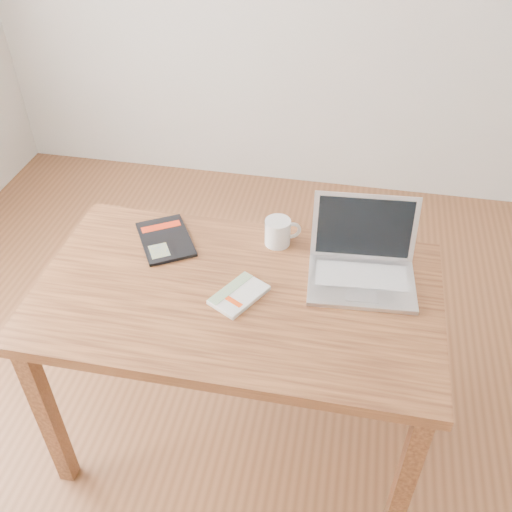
% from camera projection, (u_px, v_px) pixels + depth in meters
% --- Properties ---
extents(room, '(4.04, 4.04, 2.70)m').
position_uv_depth(room, '(255.00, 136.00, 1.29)').
color(room, brown).
rests_on(room, ground).
extents(desk, '(1.27, 0.73, 0.75)m').
position_uv_depth(desk, '(237.00, 311.00, 1.84)').
color(desk, brown).
rests_on(desk, ground).
extents(white_guidebook, '(0.18, 0.21, 0.02)m').
position_uv_depth(white_guidebook, '(239.00, 295.00, 1.76)').
color(white_guidebook, beige).
rests_on(white_guidebook, desk).
extents(black_guidebook, '(0.27, 0.29, 0.01)m').
position_uv_depth(black_guidebook, '(165.00, 239.00, 1.97)').
color(black_guidebook, black).
rests_on(black_guidebook, desk).
extents(laptop, '(0.35, 0.31, 0.23)m').
position_uv_depth(laptop, '(362.00, 262.00, 1.81)').
color(laptop, silver).
rests_on(laptop, desk).
extents(coffee_mug, '(0.12, 0.09, 0.09)m').
position_uv_depth(coffee_mug, '(279.00, 232.00, 1.94)').
color(coffee_mug, white).
rests_on(coffee_mug, desk).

